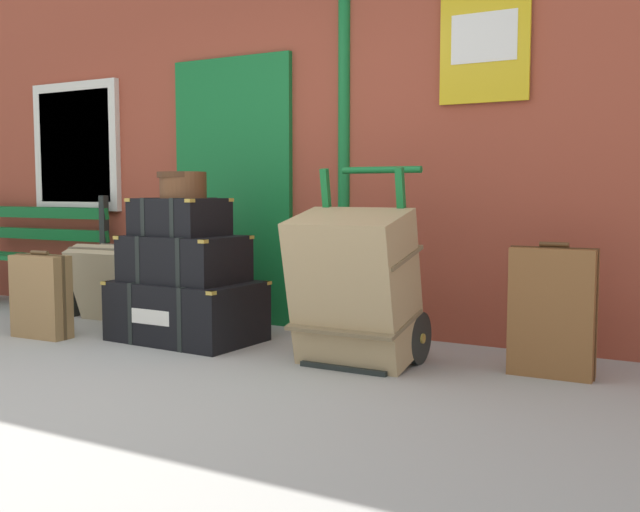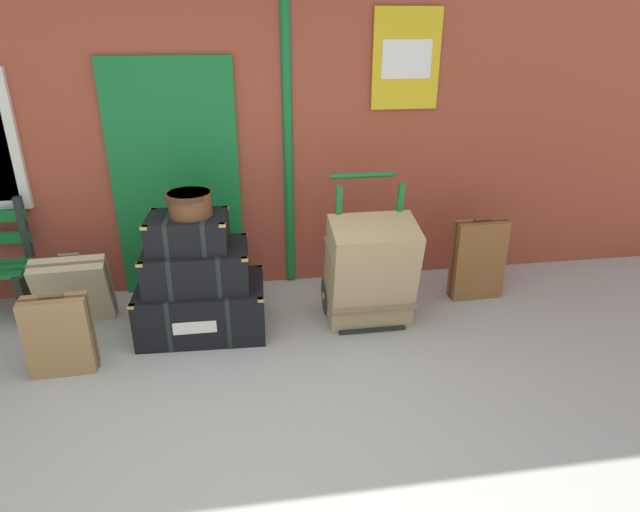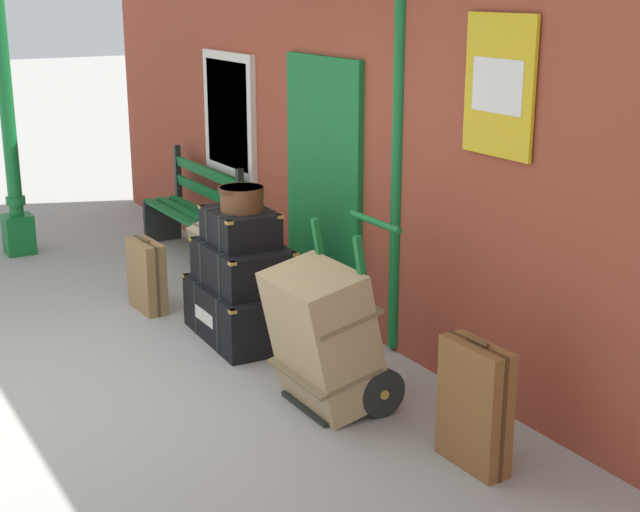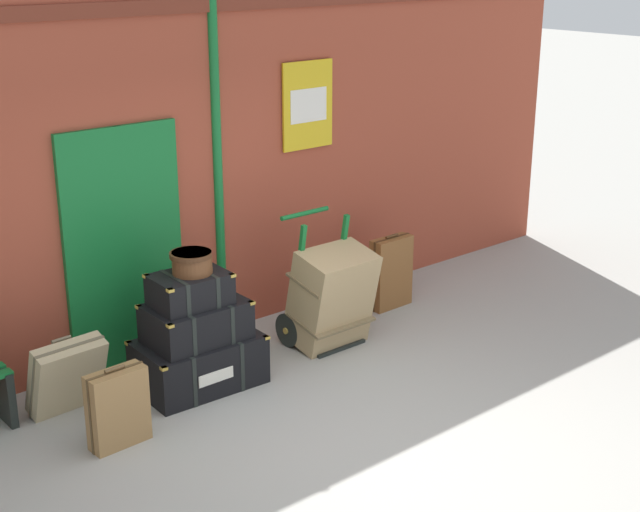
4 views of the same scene
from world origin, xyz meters
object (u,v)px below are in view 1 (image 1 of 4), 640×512
Objects in this scene: suitcase_brown at (41,296)px; round_hatbox at (183,183)px; steamer_trunk_base at (187,311)px; large_brown_trunk at (354,288)px; porters_trolley at (366,317)px; platform_bench at (33,257)px; suitcase_charcoal at (552,312)px; steamer_trunk_top at (180,217)px; steamer_trunk_middle at (184,258)px; suitcase_beige at (106,283)px.

round_hatbox is at bearing 24.35° from suitcase_brown.
steamer_trunk_base is 1.09× the size of large_brown_trunk.
porters_trolley is at bearing 11.87° from suitcase_brown.
porters_trolley is at bearing -7.57° from platform_bench.
porters_trolley is 1.91× the size of suitcase_brown.
round_hatbox is 1.33m from suitcase_brown.
porters_trolley is at bearing -171.33° from suitcase_charcoal.
porters_trolley is 1.10m from suitcase_charcoal.
platform_bench is at bearing 169.76° from large_brown_trunk.
steamer_trunk_top is at bearing -174.99° from round_hatbox.
steamer_trunk_base is 1.34× the size of suitcase_charcoal.
porters_trolley is (3.61, -0.48, -0.17)m from platform_bench.
suitcase_charcoal is (2.46, 0.23, 0.16)m from steamer_trunk_base.
steamer_trunk_middle is 1.30× the size of steamer_trunk_top.
suitcase_beige is 3.50m from suitcase_charcoal.
platform_bench is at bearing 166.34° from steamer_trunk_base.
steamer_trunk_base is 0.86× the size of porters_trolley.
platform_bench reaches higher than steamer_trunk_top.
steamer_trunk_middle is at bearing -13.84° from platform_bench.
suitcase_charcoal is at bearing 5.20° from round_hatbox.
steamer_trunk_top is at bearing 170.38° from steamer_trunk_middle.
round_hatbox is (-0.02, 0.00, 0.89)m from steamer_trunk_base.
suitcase_brown is (-0.97, -0.42, -0.28)m from steamer_trunk_middle.
platform_bench is 4.71m from suitcase_charcoal.
platform_bench is 2.30m from steamer_trunk_middle.
platform_bench is at bearing 172.43° from porters_trolley.
round_hatbox is 1.62m from porters_trolley.
large_brown_trunk is at bearing -4.50° from steamer_trunk_base.
large_brown_trunk is 2.38m from suitcase_brown.
platform_bench is 2.32m from steamer_trunk_base.
steamer_trunk_top reaches higher than steamer_trunk_middle.
suitcase_charcoal is 3.50m from suitcase_brown.
steamer_trunk_middle is at bearing -9.62° from steamer_trunk_top.
porters_trolley is 1.56× the size of suitcase_charcoal.
steamer_trunk_middle is at bearing 23.66° from suitcase_brown.
steamer_trunk_middle is at bearing -45.54° from round_hatbox.
suitcase_beige is at bearing 165.62° from steamer_trunk_base.
steamer_trunk_top reaches higher than large_brown_trunk.
platform_bench is 2.53× the size of steamer_trunk_top.
steamer_trunk_base is 0.66m from steamer_trunk_top.
suitcase_beige is at bearing 165.61° from round_hatbox.
porters_trolley is (1.37, 0.06, 0.06)m from steamer_trunk_base.
suitcase_brown is at bearing -172.22° from large_brown_trunk.
suitcase_brown is at bearing -156.34° from steamer_trunk_middle.
suitcase_charcoal reaches higher than steamer_trunk_middle.
suitcase_beige is 0.70m from suitcase_brown.
platform_bench is 1.24m from suitcase_beige.
platform_bench is 1.60m from suitcase_brown.
suitcase_brown reaches higher than steamer_trunk_base.
porters_trolley reaches higher than steamer_trunk_base.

